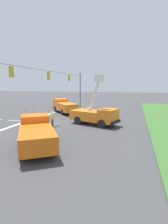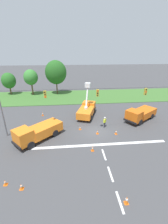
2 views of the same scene
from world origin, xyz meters
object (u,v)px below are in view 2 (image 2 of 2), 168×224
(utility_truck_bucket_lift, at_px, (87,109))
(tree_centre, at_px, (56,72))
(road_worker, at_px, (105,122))
(traffic_cone_mid_right, at_px, (5,183))
(tree_far_west, at_px, (9,81))
(traffic_cone_foreground_left, at_px, (97,132))
(traffic_cone_lane_edge_a, at_px, (116,132))
(utility_truck_support_near, at_px, (140,114))
(utility_truck_support_far, at_px, (38,132))
(traffic_cone_near_bucket, at_px, (93,149))
(tree_west, at_px, (31,77))
(traffic_cone_lane_edge_b, at_px, (127,200))
(traffic_cone_foreground_right, at_px, (21,186))
(traffic_cone_mid_left, at_px, (43,114))
(traffic_cone_far_left, at_px, (80,128))

(utility_truck_bucket_lift, bearing_deg, tree_centre, 112.91)
(road_worker, height_order, traffic_cone_mid_right, road_worker)
(tree_far_west, relative_size, utility_truck_bucket_lift, 0.91)
(traffic_cone_foreground_left, distance_m, traffic_cone_lane_edge_a, 2.72)
(tree_far_west, distance_m, utility_truck_support_near, 33.81)
(utility_truck_bucket_lift, xyz_separation_m, utility_truck_support_near, (9.01, -2.69, -0.12))
(utility_truck_support_far, bearing_deg, tree_centre, 87.24)
(traffic_cone_foreground_left, bearing_deg, utility_truck_bucket_lift, 97.06)
(traffic_cone_near_bucket, xyz_separation_m, traffic_cone_lane_edge_a, (4.01, 3.52, 0.02))
(tree_centre, xyz_separation_m, traffic_cone_mid_right, (-2.76, -29.95, -5.53))
(tree_west, xyz_separation_m, traffic_cone_lane_edge_b, (14.20, -32.46, -4.31))
(tree_centre, relative_size, traffic_cone_near_bucket, 13.39)
(utility_truck_support_far, relative_size, traffic_cone_foreground_left, 10.11)
(traffic_cone_foreground_left, height_order, traffic_cone_foreground_right, traffic_cone_foreground_left)
(traffic_cone_lane_edge_b, bearing_deg, traffic_cone_mid_left, 117.38)
(utility_truck_bucket_lift, bearing_deg, tree_west, 130.81)
(tree_centre, relative_size, traffic_cone_foreground_right, 13.93)
(tree_centre, relative_size, traffic_cone_foreground_left, 13.89)
(traffic_cone_mid_left, bearing_deg, traffic_cone_mid_right, -93.72)
(road_worker, bearing_deg, traffic_cone_near_bucket, -115.76)
(tree_far_west, height_order, traffic_cone_foreground_left, tree_far_west)
(utility_truck_support_far, relative_size, traffic_cone_lane_edge_b, 8.21)
(tree_west, height_order, traffic_cone_mid_right, tree_west)
(utility_truck_support_near, bearing_deg, traffic_cone_foreground_left, -154.61)
(traffic_cone_foreground_right, height_order, traffic_cone_near_bucket, traffic_cone_near_bucket)
(tree_west, distance_m, utility_truck_support_near, 28.46)
(tree_far_west, bearing_deg, tree_west, -9.25)
(traffic_cone_near_bucket, bearing_deg, traffic_cone_lane_edge_b, -76.16)
(utility_truck_support_near, bearing_deg, tree_centre, 130.69)
(traffic_cone_far_left, bearing_deg, utility_truck_support_far, -159.73)
(traffic_cone_foreground_right, xyz_separation_m, traffic_cone_lane_edge_b, (8.86, -2.21, 0.09))
(traffic_cone_foreground_right, bearing_deg, traffic_cone_mid_right, 159.43)
(utility_truck_support_near, bearing_deg, traffic_cone_far_left, -167.47)
(tree_far_west, xyz_separation_m, traffic_cone_foreground_left, (19.84, -22.59, -3.45))
(tree_centre, relative_size, utility_truck_support_far, 1.37)
(traffic_cone_near_bucket, bearing_deg, tree_west, 116.10)
(tree_west, distance_m, tree_centre, 6.60)
(tree_west, height_order, traffic_cone_foreground_left, tree_west)
(traffic_cone_lane_edge_a, bearing_deg, utility_truck_support_near, 37.60)
(traffic_cone_foreground_left, distance_m, traffic_cone_foreground_right, 12.09)
(utility_truck_support_far, bearing_deg, traffic_cone_mid_left, 94.76)
(traffic_cone_mid_right, height_order, traffic_cone_near_bucket, traffic_cone_near_bucket)
(utility_truck_bucket_lift, xyz_separation_m, traffic_cone_lane_edge_b, (1.22, -17.43, -0.90))
(utility_truck_support_near, distance_m, traffic_cone_foreground_right, 20.86)
(tree_centre, relative_size, traffic_cone_lane_edge_a, 12.74)
(road_worker, relative_size, traffic_cone_foreground_right, 2.76)
(tree_far_west, relative_size, utility_truck_support_near, 0.87)
(utility_truck_bucket_lift, distance_m, traffic_cone_mid_left, 8.33)
(road_worker, xyz_separation_m, traffic_cone_lane_edge_b, (-1.07, -12.77, -0.61))
(tree_west, height_order, road_worker, tree_west)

